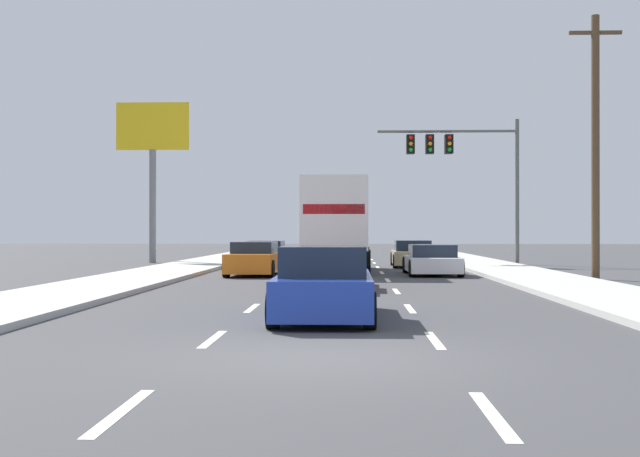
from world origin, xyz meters
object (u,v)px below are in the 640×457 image
at_px(car_white, 432,261).
at_px(car_red, 327,269).
at_px(utility_pole_mid, 595,143).
at_px(car_blue, 324,286).
at_px(traffic_signal_mast, 454,155).
at_px(roadside_billboard, 153,149).
at_px(box_truck, 337,220).
at_px(car_tan, 412,254).
at_px(car_orange, 255,260).
at_px(car_gray, 266,255).

bearing_deg(car_white, car_red, -117.20).
bearing_deg(utility_pole_mid, car_blue, -125.08).
bearing_deg(traffic_signal_mast, roadside_billboard, 174.28).
relative_size(box_truck, car_tan, 1.90).
xyz_separation_m(car_tan, roadside_billboard, (-13.28, 4.29, 5.40)).
height_order(car_red, traffic_signal_mast, traffic_signal_mast).
height_order(car_orange, utility_pole_mid, utility_pole_mid).
bearing_deg(traffic_signal_mast, car_white, -102.22).
xyz_separation_m(car_gray, car_tan, (6.79, 0.45, 0.02)).
distance_m(traffic_signal_mast, roadside_billboard, 15.66).
bearing_deg(car_gray, roadside_billboard, 143.91).
relative_size(car_gray, car_orange, 0.99).
bearing_deg(car_tan, car_red, -104.07).
relative_size(car_red, car_tan, 1.09).
xyz_separation_m(car_gray, car_red, (3.21, -13.83, 0.01)).
bearing_deg(car_blue, box_truck, 90.08).
distance_m(car_gray, traffic_signal_mast, 10.80).
bearing_deg(car_orange, traffic_signal_mast, 48.97).
bearing_deg(traffic_signal_mast, car_orange, -131.03).
bearing_deg(utility_pole_mid, car_tan, 119.83).
height_order(car_gray, utility_pole_mid, utility_pole_mid).
distance_m(car_orange, car_blue, 15.33).
relative_size(car_orange, roadside_billboard, 0.52).
xyz_separation_m(car_white, traffic_signal_mast, (2.09, 9.65, 4.95)).
relative_size(car_red, roadside_billboard, 0.56).
distance_m(car_orange, car_white, 6.72).
height_order(car_red, car_tan, car_red).
height_order(car_white, utility_pole_mid, utility_pole_mid).
relative_size(car_blue, roadside_billboard, 0.54).
bearing_deg(car_blue, car_white, 76.87).
xyz_separation_m(traffic_signal_mast, roadside_billboard, (-15.57, 1.56, 0.49)).
height_order(car_gray, car_white, car_gray).
bearing_deg(car_red, roadside_billboard, 117.59).
relative_size(traffic_signal_mast, utility_pole_mid, 0.80).
bearing_deg(roadside_billboard, box_truck, -43.19).
relative_size(car_gray, car_tan, 1.00).
bearing_deg(car_blue, car_orange, 101.64).
xyz_separation_m(car_gray, car_orange, (0.28, -6.93, 0.03)).
bearing_deg(car_orange, roadside_billboard, 120.16).
distance_m(traffic_signal_mast, utility_pole_mid, 12.83).
xyz_separation_m(car_tan, traffic_signal_mast, (2.29, 2.73, 4.90)).
height_order(box_truck, car_tan, box_truck).
height_order(box_truck, roadside_billboard, roadside_billboard).
xyz_separation_m(car_blue, roadside_billboard, (-9.87, 26.68, 5.35)).
xyz_separation_m(car_red, roadside_billboard, (-9.70, 18.56, 5.40)).
xyz_separation_m(utility_pole_mid, roadside_billboard, (-18.82, 13.95, 1.28)).
bearing_deg(roadside_billboard, utility_pole_mid, -36.54).
bearing_deg(car_white, car_blue, -103.13).
bearing_deg(car_orange, utility_pole_mid, -10.73).
xyz_separation_m(car_gray, roadside_billboard, (-6.49, 4.73, 5.41)).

